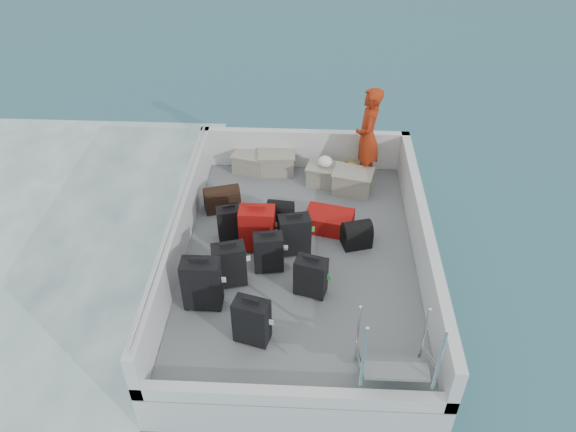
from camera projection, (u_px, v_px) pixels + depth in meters
The scene contains 23 objects.
ground at pixel (299, 286), 8.54m from camera, with size 160.00×160.00×0.00m, color #1B4F60.
ferry_hull at pixel (299, 272), 8.36m from camera, with size 3.60×5.00×0.60m, color silver.
deck at pixel (300, 256), 8.17m from camera, with size 3.30×4.70×0.02m, color slate.
deck_fittings at pixel (324, 252), 7.67m from camera, with size 3.60×5.00×0.90m.
suitcase_0 at pixel (202, 284), 7.17m from camera, with size 0.49×0.28×0.75m, color black.
suitcase_1 at pixel (229, 266), 7.52m from camera, with size 0.44×0.25×0.66m, color black.
suitcase_2 at pixel (230, 223), 8.33m from camera, with size 0.37×0.22×0.54m, color black.
suitcase_3 at pixel (252, 322), 6.75m from camera, with size 0.42×0.25×0.65m, color black.
suitcase_4 at pixel (268, 253), 7.77m from camera, with size 0.40×0.24×0.60m, color black.
suitcase_5 at pixel (257, 229), 8.10m from camera, with size 0.51×0.30×0.70m, color #9E120C.
suitcase_6 at pixel (311, 277), 7.40m from camera, with size 0.42×0.25×0.58m, color black.
suitcase_7 at pixel (294, 235), 8.04m from camera, with size 0.45×0.26×0.63m, color black.
suitcase_8 at pixel (329, 221), 8.58m from camera, with size 0.47×0.72×0.28m, color #9E120C.
duffel_0 at pixel (222, 200), 8.97m from camera, with size 0.56×0.30×0.32m, color black, non-canonical shape.
duffel_1 at pixel (280, 215), 8.66m from camera, with size 0.40×0.30×0.32m, color black, non-canonical shape.
duffel_2 at pixel (356, 236), 8.27m from camera, with size 0.42×0.30×0.32m, color black, non-canonical shape.
crate_0 at pixel (250, 163), 9.83m from camera, with size 0.54×0.38×0.33m, color gray.
crate_1 at pixel (276, 163), 9.80m from camera, with size 0.60×0.41×0.36m, color gray.
crate_2 at pixel (324, 176), 9.51m from camera, with size 0.56×0.38×0.34m, color gray.
crate_3 at pixel (352, 183), 9.32m from camera, with size 0.61×0.42×0.37m, color gray.
yellow_bag at pixel (352, 168), 9.80m from camera, with size 0.28×0.26×0.22m, color gold.
white_bag at pixel (325, 163), 9.35m from camera, with size 0.24×0.24×0.18m, color white.
passenger at pixel (368, 137), 9.19m from camera, with size 0.63×0.41×1.70m, color red.
Camera 1 is at (0.13, -6.08, 6.10)m, focal length 35.00 mm.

